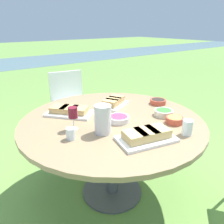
# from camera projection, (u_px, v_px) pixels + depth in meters

# --- Properties ---
(ground_plane) EXTENTS (40.00, 40.00, 0.00)m
(ground_plane) POSITION_uv_depth(u_px,v_px,m) (112.00, 191.00, 2.05)
(ground_plane) COLOR #668E42
(dining_table) EXTENTS (1.47, 1.47, 0.74)m
(dining_table) POSITION_uv_depth(u_px,v_px,m) (112.00, 129.00, 1.81)
(dining_table) COLOR #4C4C51
(dining_table) RESTS_ON ground_plane
(chair_far_back) EXTENTS (0.51, 0.50, 0.89)m
(chair_far_back) POSITION_uv_depth(u_px,v_px,m) (69.00, 100.00, 2.90)
(chair_far_back) COLOR white
(chair_far_back) RESTS_ON ground_plane
(water_pitcher) EXTENTS (0.13, 0.12, 0.21)m
(water_pitcher) POSITION_uv_depth(u_px,v_px,m) (103.00, 119.00, 1.51)
(water_pitcher) COLOR silver
(water_pitcher) RESTS_ON dining_table
(wine_glass) EXTENTS (0.07, 0.07, 0.17)m
(wine_glass) POSITION_uv_depth(u_px,v_px,m) (73.00, 114.00, 1.55)
(wine_glass) COLOR silver
(wine_glass) RESTS_ON dining_table
(platter_bread_main) EXTENTS (0.35, 0.30, 0.08)m
(platter_bread_main) POSITION_uv_depth(u_px,v_px,m) (114.00, 102.00, 2.05)
(platter_bread_main) COLOR white
(platter_bread_main) RESTS_ON dining_table
(platter_charcuterie) EXTENTS (0.42, 0.30, 0.08)m
(platter_charcuterie) POSITION_uv_depth(u_px,v_px,m) (146.00, 136.00, 1.43)
(platter_charcuterie) COLOR white
(platter_charcuterie) RESTS_ON dining_table
(platter_sandwich_side) EXTENTS (0.40, 0.43, 0.07)m
(platter_sandwich_side) POSITION_uv_depth(u_px,v_px,m) (69.00, 111.00, 1.85)
(platter_sandwich_side) COLOR white
(platter_sandwich_side) RESTS_ON dining_table
(bowl_fries) EXTENTS (0.13, 0.13, 0.05)m
(bowl_fries) POSITION_uv_depth(u_px,v_px,m) (174.00, 120.00, 1.69)
(bowl_fries) COLOR #B74733
(bowl_fries) RESTS_ON dining_table
(bowl_salad) EXTENTS (0.16, 0.16, 0.05)m
(bowl_salad) POSITION_uv_depth(u_px,v_px,m) (164.00, 112.00, 1.83)
(bowl_salad) COLOR beige
(bowl_salad) RESTS_ON dining_table
(bowl_olives) EXTENTS (0.15, 0.15, 0.05)m
(bowl_olives) POSITION_uv_depth(u_px,v_px,m) (158.00, 101.00, 2.10)
(bowl_olives) COLOR #B74733
(bowl_olives) RESTS_ON dining_table
(bowl_dip_red) EXTENTS (0.17, 0.17, 0.05)m
(bowl_dip_red) POSITION_uv_depth(u_px,v_px,m) (119.00, 119.00, 1.72)
(bowl_dip_red) COLOR silver
(bowl_dip_red) RESTS_ON dining_table
(cup_water_near) EXTENTS (0.07, 0.07, 0.11)m
(cup_water_near) POSITION_uv_depth(u_px,v_px,m) (187.00, 127.00, 1.50)
(cup_water_near) COLOR silver
(cup_water_near) RESTS_ON dining_table
(cup_water_far) EXTENTS (0.06, 0.06, 0.08)m
(cup_water_far) POSITION_uv_depth(u_px,v_px,m) (71.00, 134.00, 1.45)
(cup_water_far) COLOR silver
(cup_water_far) RESTS_ON dining_table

